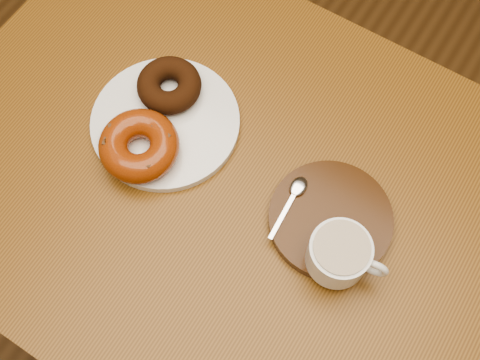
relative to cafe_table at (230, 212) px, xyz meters
The scene contains 8 objects.
ground 0.73m from the cafe_table, 140.50° to the right, with size 6.00×6.00×0.00m, color brown.
cafe_table is the anchor object (origin of this frame).
donut_plate 0.19m from the cafe_table, 169.14° to the left, with size 0.22×0.22×0.01m, color white.
donut_cinnamon 0.23m from the cafe_table, 155.03° to the left, with size 0.09×0.09×0.03m, color #32180A.
donut_caramel 0.21m from the cafe_table, 163.41° to the right, with size 0.14×0.14×0.04m.
saucer 0.21m from the cafe_table, ahead, with size 0.17×0.17×0.02m, color #351A07.
coffee_cup 0.26m from the cafe_table, ahead, with size 0.10×0.08×0.06m.
teaspoon 0.18m from the cafe_table, 15.12° to the left, with size 0.02×0.10×0.01m.
Camera 1 is at (0.36, -0.14, 1.60)m, focal length 45.00 mm.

